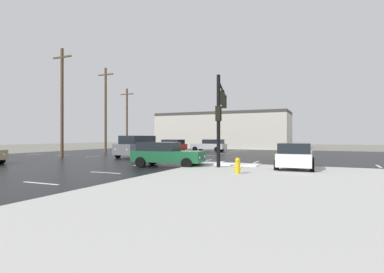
{
  "coord_description": "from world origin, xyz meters",
  "views": [
    {
      "loc": [
        10.79,
        -22.79,
        1.96
      ],
      "look_at": [
        -1.82,
        5.57,
        1.98
      ],
      "focal_mm": 28.02,
      "sensor_mm": 36.0,
      "label": 1
    }
  ],
  "objects_px": {
    "utility_pole_far": "(106,109)",
    "utility_pole_distant": "(127,118)",
    "sedan_white": "(295,156)",
    "utility_pole_mid": "(62,101)",
    "fire_hydrant": "(238,166)",
    "traffic_signal_mast": "(221,107)",
    "sedan_silver": "(210,145)",
    "sedan_red": "(170,145)",
    "suv_grey": "(138,146)",
    "sedan_green": "(166,154)"
  },
  "relations": [
    {
      "from": "utility_pole_mid",
      "to": "utility_pole_far",
      "type": "height_order",
      "value": "utility_pole_far"
    },
    {
      "from": "suv_grey",
      "to": "sedan_green",
      "type": "xyz_separation_m",
      "value": [
        6.57,
        -6.47,
        -0.24
      ]
    },
    {
      "from": "utility_pole_far",
      "to": "utility_pole_distant",
      "type": "distance_m",
      "value": 7.75
    },
    {
      "from": "fire_hydrant",
      "to": "sedan_red",
      "type": "xyz_separation_m",
      "value": [
        -14.1,
        19.24,
        0.32
      ]
    },
    {
      "from": "traffic_signal_mast",
      "to": "utility_pole_mid",
      "type": "bearing_deg",
      "value": 69.34
    },
    {
      "from": "suv_grey",
      "to": "utility_pole_mid",
      "type": "distance_m",
      "value": 8.14
    },
    {
      "from": "sedan_silver",
      "to": "utility_pole_mid",
      "type": "xyz_separation_m",
      "value": [
        -8.45,
        -16.34,
        4.43
      ]
    },
    {
      "from": "sedan_red",
      "to": "utility_pole_distant",
      "type": "relative_size",
      "value": 0.52
    },
    {
      "from": "sedan_green",
      "to": "utility_pole_distant",
      "type": "xyz_separation_m",
      "value": [
        -16.98,
        18.99,
        3.83
      ]
    },
    {
      "from": "traffic_signal_mast",
      "to": "utility_pole_mid",
      "type": "relative_size",
      "value": 0.57
    },
    {
      "from": "sedan_silver",
      "to": "traffic_signal_mast",
      "type": "bearing_deg",
      "value": 115.07
    },
    {
      "from": "sedan_white",
      "to": "utility_pole_mid",
      "type": "bearing_deg",
      "value": 81.95
    },
    {
      "from": "utility_pole_far",
      "to": "fire_hydrant",
      "type": "bearing_deg",
      "value": -35.24
    },
    {
      "from": "fire_hydrant",
      "to": "suv_grey",
      "type": "bearing_deg",
      "value": 143.0
    },
    {
      "from": "utility_pole_mid",
      "to": "fire_hydrant",
      "type": "bearing_deg",
      "value": -18.3
    },
    {
      "from": "sedan_silver",
      "to": "fire_hydrant",
      "type": "bearing_deg",
      "value": 116.22
    },
    {
      "from": "fire_hydrant",
      "to": "utility_pole_mid",
      "type": "xyz_separation_m",
      "value": [
        -18.33,
        6.06,
        4.75
      ]
    },
    {
      "from": "utility_pole_mid",
      "to": "sedan_white",
      "type": "bearing_deg",
      "value": -6.17
    },
    {
      "from": "sedan_red",
      "to": "sedan_white",
      "type": "height_order",
      "value": "same"
    },
    {
      "from": "sedan_red",
      "to": "utility_pole_far",
      "type": "relative_size",
      "value": 0.46
    },
    {
      "from": "sedan_green",
      "to": "utility_pole_far",
      "type": "distance_m",
      "value": 19.24
    },
    {
      "from": "traffic_signal_mast",
      "to": "utility_pole_far",
      "type": "relative_size",
      "value": 0.56
    },
    {
      "from": "utility_pole_mid",
      "to": "suv_grey",
      "type": "bearing_deg",
      "value": 25.49
    },
    {
      "from": "sedan_silver",
      "to": "sedan_red",
      "type": "xyz_separation_m",
      "value": [
        -4.23,
        -3.16,
        0.0
      ]
    },
    {
      "from": "sedan_green",
      "to": "utility_pole_distant",
      "type": "distance_m",
      "value": 25.76
    },
    {
      "from": "traffic_signal_mast",
      "to": "sedan_white",
      "type": "xyz_separation_m",
      "value": [
        4.64,
        -0.37,
        -3.03
      ]
    },
    {
      "from": "utility_pole_far",
      "to": "utility_pole_distant",
      "type": "bearing_deg",
      "value": 107.4
    },
    {
      "from": "sedan_silver",
      "to": "utility_pole_far",
      "type": "distance_m",
      "value": 13.86
    },
    {
      "from": "fire_hydrant",
      "to": "suv_grey",
      "type": "height_order",
      "value": "suv_grey"
    },
    {
      "from": "traffic_signal_mast",
      "to": "sedan_white",
      "type": "distance_m",
      "value": 5.55
    },
    {
      "from": "utility_pole_far",
      "to": "utility_pole_distant",
      "type": "relative_size",
      "value": 1.14
    },
    {
      "from": "traffic_signal_mast",
      "to": "utility_pole_far",
      "type": "xyz_separation_m",
      "value": [
        -17.85,
        10.03,
        1.45
      ]
    },
    {
      "from": "traffic_signal_mast",
      "to": "fire_hydrant",
      "type": "relative_size",
      "value": 7.25
    },
    {
      "from": "sedan_silver",
      "to": "sedan_white",
      "type": "xyz_separation_m",
      "value": [
        12.23,
        -18.57,
        0.0
      ]
    },
    {
      "from": "fire_hydrant",
      "to": "sedan_white",
      "type": "relative_size",
      "value": 0.17
    },
    {
      "from": "sedan_white",
      "to": "sedan_silver",
      "type": "bearing_deg",
      "value": 31.49
    },
    {
      "from": "traffic_signal_mast",
      "to": "utility_pole_far",
      "type": "height_order",
      "value": "utility_pole_far"
    },
    {
      "from": "utility_pole_far",
      "to": "utility_pole_distant",
      "type": "xyz_separation_m",
      "value": [
        -2.31,
        7.37,
        -0.64
      ]
    },
    {
      "from": "utility_pole_distant",
      "to": "utility_pole_far",
      "type": "bearing_deg",
      "value": -72.6
    },
    {
      "from": "sedan_white",
      "to": "utility_pole_distant",
      "type": "distance_m",
      "value": 30.75
    },
    {
      "from": "traffic_signal_mast",
      "to": "fire_hydrant",
      "type": "height_order",
      "value": "traffic_signal_mast"
    },
    {
      "from": "sedan_red",
      "to": "utility_pole_mid",
      "type": "bearing_deg",
      "value": 77.86
    },
    {
      "from": "suv_grey",
      "to": "sedan_green",
      "type": "bearing_deg",
      "value": 47.52
    },
    {
      "from": "sedan_silver",
      "to": "utility_pole_far",
      "type": "bearing_deg",
      "value": 40.99
    },
    {
      "from": "fire_hydrant",
      "to": "sedan_green",
      "type": "bearing_deg",
      "value": 154.57
    },
    {
      "from": "sedan_red",
      "to": "suv_grey",
      "type": "relative_size",
      "value": 0.95
    },
    {
      "from": "fire_hydrant",
      "to": "sedan_white",
      "type": "xyz_separation_m",
      "value": [
        2.36,
        3.82,
        0.32
      ]
    },
    {
      "from": "traffic_signal_mast",
      "to": "utility_pole_mid",
      "type": "height_order",
      "value": "utility_pole_mid"
    },
    {
      "from": "utility_pole_distant",
      "to": "sedan_green",
      "type": "bearing_deg",
      "value": -48.2
    },
    {
      "from": "utility_pole_far",
      "to": "utility_pole_distant",
      "type": "height_order",
      "value": "utility_pole_far"
    }
  ]
}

